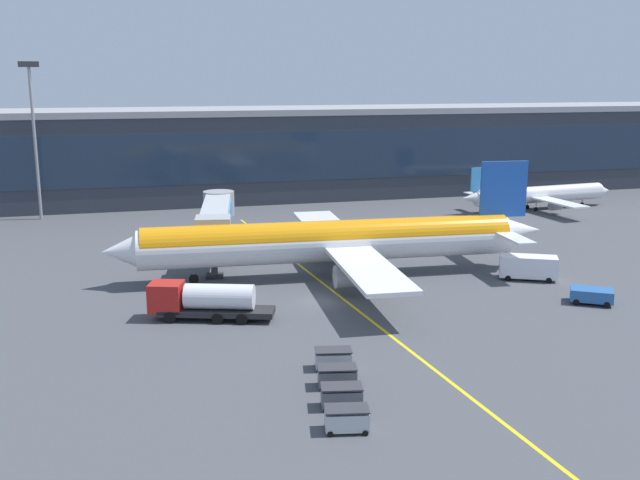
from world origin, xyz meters
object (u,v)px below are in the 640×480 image
at_px(main_airliner, 332,241).
at_px(baggage_cart_0, 347,419).
at_px(commuter_jet_far, 539,194).
at_px(baggage_cart_1, 342,396).
at_px(baggage_cart_3, 333,358).
at_px(fuel_tanker, 203,300).
at_px(baggage_cart_2, 337,376).
at_px(lavatory_truck, 527,266).
at_px(pushback_tug, 591,295).

relative_size(main_airliner, baggage_cart_0, 16.25).
bearing_deg(main_airliner, commuter_jet_far, 35.29).
xyz_separation_m(baggage_cart_1, baggage_cart_3, (1.24, 6.28, 0.00)).
bearing_deg(baggage_cart_3, fuel_tanker, 120.20).
xyz_separation_m(fuel_tanker, baggage_cart_2, (7.28, -16.72, -0.96)).
distance_m(baggage_cart_1, commuter_jet_far, 78.88).
distance_m(baggage_cart_1, baggage_cart_2, 3.20).
bearing_deg(lavatory_truck, baggage_cart_1, -138.47).
xyz_separation_m(main_airliner, fuel_tanker, (-14.68, -10.59, -2.13)).
distance_m(lavatory_truck, baggage_cart_3, 31.64).
xyz_separation_m(fuel_tanker, baggage_cart_0, (6.05, -23.00, -0.96)).
relative_size(fuel_tanker, baggage_cart_3, 3.81).
distance_m(main_airliner, lavatory_truck, 20.44).
xyz_separation_m(baggage_cart_2, baggage_cart_3, (0.62, 3.14, 0.00)).
bearing_deg(commuter_jet_far, baggage_cart_2, -131.02).
bearing_deg(pushback_tug, baggage_cart_2, -156.76).
height_order(fuel_tanker, baggage_cart_0, fuel_tanker).
height_order(baggage_cart_1, baggage_cart_3, same).
xyz_separation_m(main_airliner, lavatory_truck, (19.30, -6.25, -2.45)).
bearing_deg(baggage_cart_0, lavatory_truck, 44.38).
xyz_separation_m(pushback_tug, baggage_cart_0, (-29.37, -18.36, -0.07)).
relative_size(pushback_tug, baggage_cart_1, 1.53).
bearing_deg(main_airliner, fuel_tanker, -144.20).
xyz_separation_m(pushback_tug, baggage_cart_3, (-27.52, -8.94, -0.07)).
bearing_deg(commuter_jet_far, pushback_tug, -115.68).
bearing_deg(baggage_cart_0, main_airliner, 75.59).
bearing_deg(baggage_cart_1, pushback_tug, 27.89).
relative_size(fuel_tanker, baggage_cart_0, 3.81).
height_order(lavatory_truck, baggage_cart_1, lavatory_truck).
relative_size(baggage_cart_0, baggage_cart_1, 1.00).
relative_size(baggage_cart_2, baggage_cart_3, 1.00).
bearing_deg(lavatory_truck, baggage_cart_3, -145.52).
relative_size(main_airliner, baggage_cart_1, 16.25).
distance_m(pushback_tug, baggage_cart_2, 30.62).
bearing_deg(commuter_jet_far, fuel_tanker, -144.58).
relative_size(pushback_tug, baggage_cart_0, 1.53).
relative_size(pushback_tug, commuter_jet_far, 0.16).
xyz_separation_m(baggage_cart_2, commuter_jet_far, (49.93, 57.40, 1.63)).
distance_m(lavatory_truck, baggage_cart_2, 34.00).
xyz_separation_m(lavatory_truck, baggage_cart_3, (-26.08, -17.91, -0.64)).
distance_m(pushback_tug, baggage_cart_0, 34.63).
height_order(lavatory_truck, baggage_cart_0, lavatory_truck).
height_order(pushback_tug, lavatory_truck, lavatory_truck).
bearing_deg(fuel_tanker, pushback_tug, -7.46).
bearing_deg(main_airliner, baggage_cart_0, -104.41).
relative_size(main_airliner, fuel_tanker, 4.27).
bearing_deg(baggage_cart_3, baggage_cart_0, -101.13).
xyz_separation_m(baggage_cart_0, baggage_cart_2, (1.24, 6.28, 0.00)).
distance_m(lavatory_truck, commuter_jet_far, 43.15).
bearing_deg(fuel_tanker, lavatory_truck, 7.27).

